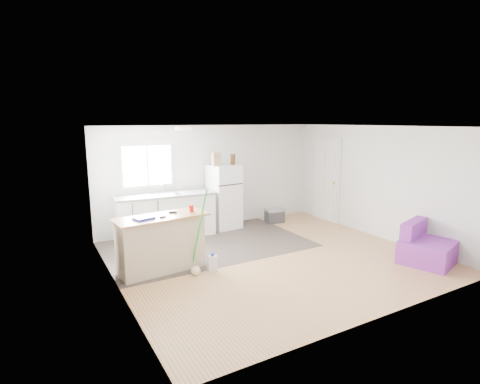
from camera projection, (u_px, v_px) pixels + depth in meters
name	position (u px, v px, depth m)	size (l,w,h in m)	color
room	(272.00, 194.00, 6.74)	(5.51, 5.01, 2.41)	olive
vinyl_zone	(207.00, 244.00, 7.69)	(4.05, 2.50, 0.00)	#342C27
window	(147.00, 166.00, 8.05)	(1.18, 0.06, 0.98)	white
interior_door	(326.00, 180.00, 9.42)	(0.11, 0.92, 2.10)	white
ceiling_fixture	(183.00, 128.00, 6.97)	(0.30, 0.30, 0.07)	white
kitchen_cabinets	(166.00, 215.00, 8.11)	(2.19, 0.84, 1.24)	white
peninsula	(161.00, 243.00, 6.27)	(1.59, 0.74, 0.95)	tan
refrigerator	(224.00, 197.00, 8.75)	(0.72, 0.69, 1.50)	white
cooler	(275.00, 215.00, 9.31)	(0.50, 0.37, 0.35)	#2F2F31
purple_seat	(425.00, 248.00, 6.69)	(1.07, 1.05, 0.71)	purple
cleaner_jug	(213.00, 263.00, 6.30)	(0.17, 0.14, 0.32)	silver
mop	(197.00, 261.00, 6.18)	(0.31, 0.38, 1.43)	green
red_cup	(191.00, 208.00, 6.47)	(0.08, 0.08, 0.12)	red
blue_tray	(144.00, 218.00, 5.99)	(0.30, 0.22, 0.04)	#1419C2
tool_a	(173.00, 212.00, 6.40)	(0.14, 0.05, 0.03)	black
tool_b	(163.00, 217.00, 6.10)	(0.10, 0.04, 0.03)	black
cardboard_box	(216.00, 159.00, 8.42)	(0.20, 0.10, 0.30)	tan
bottle_left	(234.00, 159.00, 8.60)	(0.07, 0.07, 0.25)	#3A1F0A
bottle_right	(232.00, 159.00, 8.65)	(0.07, 0.07, 0.25)	#3A1F0A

